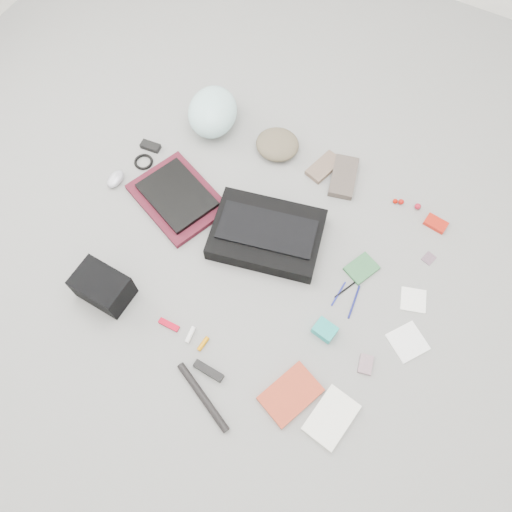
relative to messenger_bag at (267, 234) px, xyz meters
The scene contains 33 objects.
ground_plane 0.13m from the messenger_bag, 84.22° to the right, with size 4.00×4.00×0.00m, color gray.
messenger_bag is the anchor object (origin of this frame).
bag_flap 0.04m from the messenger_bag, 90.00° to the right, with size 0.41×0.19×0.01m, color black.
laptop_sleeve 0.45m from the messenger_bag, behind, with size 0.41×0.30×0.03m, color #521422.
laptop 0.45m from the messenger_bag, behind, with size 0.32×0.24×0.02m, color black.
bike_helmet 0.69m from the messenger_bag, 140.62° to the left, with size 0.24×0.29×0.18m, color #C0F6F8.
beanie 0.49m from the messenger_bag, 112.33° to the left, with size 0.21×0.20×0.07m, color brown.
mitten_left 0.46m from the messenger_bag, 82.67° to the left, with size 0.09×0.17×0.03m, color #765E4F.
mitten_right 0.48m from the messenger_bag, 69.88° to the left, with size 0.11×0.22×0.03m, color brown.
power_brick 0.74m from the messenger_bag, 167.21° to the left, with size 0.09×0.04×0.03m, color black.
cable_coil 0.71m from the messenger_bag, behind, with size 0.09×0.09×0.01m, color black.
mouse 0.76m from the messenger_bag, behind, with size 0.06×0.10×0.04m, color #AEACBB.
camera_bag 0.72m from the messenger_bag, 130.02° to the right, with size 0.21×0.15×0.14m, color black.
multitool 0.57m from the messenger_bag, 106.31° to the right, with size 0.09×0.02×0.01m, color #AF0017.
toiletry_tube_white 0.54m from the messenger_bag, 96.39° to the right, with size 0.02×0.02×0.07m, color white.
toiletry_tube_orange 0.54m from the messenger_bag, 89.50° to the right, with size 0.02×0.02×0.06m, color orange.
u_lock 0.63m from the messenger_bag, 82.68° to the right, with size 0.13×0.03×0.03m, color black.
bike_pump 0.73m from the messenger_bag, 81.10° to the right, with size 0.03×0.03×0.31m, color black.
book_red 0.68m from the messenger_bag, 53.95° to the right, with size 0.15×0.22×0.02m, color #C93F23.
book_white 0.80m from the messenger_bag, 43.95° to the right, with size 0.14×0.21×0.02m, color white.
notepad 0.43m from the messenger_bag, ahead, with size 0.10×0.13×0.02m, color #2F653A.
pen_blue 0.40m from the messenger_bag, 12.45° to the right, with size 0.01×0.01×0.12m, color navy.
pen_black 0.41m from the messenger_bag, ahead, with size 0.01×0.01×0.13m, color black.
pen_navy 0.47m from the messenger_bag, 10.79° to the right, with size 0.01×0.01×0.15m, color navy.
accordion_wallet 0.48m from the messenger_bag, 32.81° to the right, with size 0.09×0.07×0.04m, color teal.
card_deck 0.68m from the messenger_bag, 26.72° to the right, with size 0.05×0.08×0.01m, color gray.
napkin_top 0.68m from the messenger_bag, ahead, with size 0.10×0.10×0.01m, color white.
napkin_bottom 0.73m from the messenger_bag, 11.00° to the right, with size 0.13×0.13×0.01m, color white.
lollipop_a 0.62m from the messenger_bag, 46.32° to the left, with size 0.02×0.02×0.02m, color #A50C00.
lollipop_b 0.64m from the messenger_bag, 45.29° to the left, with size 0.03×0.03×0.03m, color #A70E09.
lollipop_c 0.70m from the messenger_bag, 41.66° to the left, with size 0.03×0.03×0.03m, color #A31224.
altoids_tin 0.76m from the messenger_bag, 34.13° to the left, with size 0.10×0.06×0.02m, color red.
stamp_sheet 0.71m from the messenger_bag, 20.92° to the left, with size 0.05×0.06×0.00m, color #735667.
Camera 1 is at (0.44, -0.79, 1.96)m, focal length 35.00 mm.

